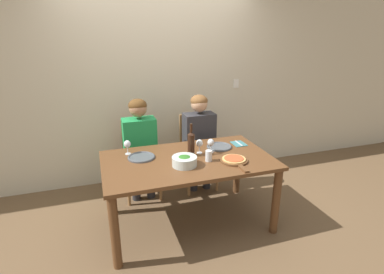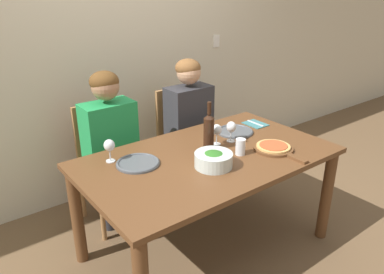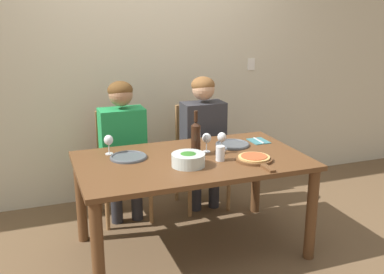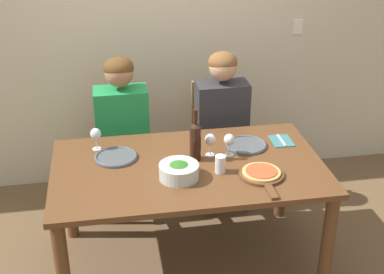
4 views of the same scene
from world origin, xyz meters
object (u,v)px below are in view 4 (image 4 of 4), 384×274
Objects in this scene: person_man at (222,116)px; wine_bottle at (195,140)px; person_woman at (122,123)px; wine_glass_right at (229,141)px; pizza_on_board at (262,174)px; chair_left at (123,145)px; fork_on_napkin at (281,141)px; wine_glass_centre at (210,141)px; chair_right at (218,138)px; wine_glass_left at (96,135)px; water_tumbler at (220,164)px; dinner_plate_left at (116,157)px; dinner_plate_right at (246,145)px; broccoli_bowl at (179,171)px.

person_man is 0.71m from wine_bottle.
person_woman reaches higher than wine_glass_right.
pizza_on_board is 0.33m from wine_glass_right.
fork_on_napkin is at bearing -29.25° from chair_left.
person_woman is 8.16× the size of wine_glass_centre.
chair_left is at bearing 180.00° from chair_right.
wine_glass_left and wine_glass_right have the same top height.
wine_glass_right is at bearing 63.36° from water_tumbler.
dinner_plate_left is 2.51× the size of water_tumbler.
dinner_plate_left is 1.82× the size of wine_glass_right.
pizza_on_board is 1.10m from wine_glass_left.
chair_left is 6.26× the size of wine_glass_left.
person_woman is at bearing 64.05° from wine_glass_left.
chair_right is 0.80m from wine_glass_right.
pizza_on_board reaches higher than dinner_plate_right.
wine_glass_right is at bearing -43.16° from person_woman.
chair_right is 0.70m from fork_on_napkin.
person_woman is at bearing 147.62° from dinner_plate_right.
chair_right is at bearing 92.30° from pizza_on_board.
pizza_on_board reaches higher than dinner_plate_left.
fork_on_napkin is at bearing 25.63° from broccoli_bowl.
wine_bottle reaches higher than wine_glass_left.
chair_left is at bearing 69.44° from wine_glass_left.
fork_on_napkin is (0.62, 0.15, -0.13)m from wine_bottle.
pizza_on_board reaches higher than fork_on_napkin.
dinner_plate_right is 2.51× the size of water_tumbler.
person_man is 8.16× the size of wine_glass_centre.
person_man reaches higher than dinner_plate_right.
wine_glass_left reaches higher than dinner_plate_right.
wine_bottle is (0.43, -0.62, 0.14)m from person_woman.
wine_glass_left is at bearing 163.87° from wine_glass_centre.
water_tumbler is at bearing -101.81° from chair_right.
chair_right is 6.26× the size of wine_glass_right.
chair_right is 6.26× the size of wine_glass_centre.
person_woman is at bearing 136.84° from wine_glass_right.
dinner_plate_left and dinner_plate_right have the same top height.
broccoli_bowl reaches higher than pizza_on_board.
wine_glass_right is (0.22, 0.02, -0.03)m from wine_bottle.
fork_on_napkin is (0.26, 0.43, -0.01)m from pizza_on_board.
wine_bottle is at bearing 141.92° from pizza_on_board.
chair_left is at bearing 131.95° from wine_glass_right.
person_woman is at bearing 155.70° from fork_on_napkin.
wine_glass_left is at bearing 149.82° from water_tumbler.
wine_glass_right is 0.43m from fork_on_napkin.
pizza_on_board is at bearing -87.41° from person_man.
chair_left is at bearing 142.15° from dinner_plate_right.
chair_right reaches higher than fork_on_napkin.
dinner_plate_right is 1.82× the size of wine_glass_centre.
water_tumbler is (0.73, -0.43, -0.05)m from wine_glass_left.
person_woman is 8.16× the size of wine_glass_left.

